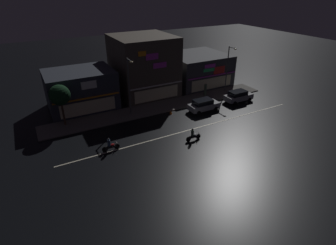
{
  "coord_description": "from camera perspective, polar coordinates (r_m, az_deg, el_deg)",
  "views": [
    {
      "loc": [
        -15.99,
        -23.41,
        15.59
      ],
      "look_at": [
        -2.47,
        1.46,
        0.87
      ],
      "focal_mm": 28.64,
      "sensor_mm": 36.0,
      "label": 1
    }
  ],
  "objects": [
    {
      "name": "ground_plane",
      "position": [
        32.35,
        5.08,
        -1.45
      ],
      "size": [
        140.0,
        140.0,
        0.0
      ],
      "primitive_type": "plane",
      "color": "black"
    },
    {
      "name": "lane_divider_stripe",
      "position": [
        32.35,
        5.08,
        -1.44
      ],
      "size": [
        31.39,
        0.16,
        0.01
      ],
      "primitive_type": "cube",
      "color": "beige",
      "rests_on": "ground"
    },
    {
      "name": "sidewalk_far",
      "position": [
        38.13,
        -1.11,
        3.46
      ],
      "size": [
        33.04,
        3.77,
        0.14
      ],
      "primitive_type": "cube",
      "color": "#5B5954",
      "rests_on": "ground"
    },
    {
      "name": "storefront_left_block",
      "position": [
        39.01,
        -18.04,
        6.71
      ],
      "size": [
        8.9,
        7.08,
        5.28
      ],
      "color": "#2D333D",
      "rests_on": "ground"
    },
    {
      "name": "storefront_center_block",
      "position": [
        47.26,
        6.11,
        11.27
      ],
      "size": [
        9.61,
        9.11,
        5.05
      ],
      "color": "#383A3F",
      "rests_on": "ground"
    },
    {
      "name": "storefront_right_block",
      "position": [
        42.01,
        -5.21,
        11.97
      ],
      "size": [
        8.68,
        8.92,
        8.88
      ],
      "color": "#4C443A",
      "rests_on": "ground"
    },
    {
      "name": "streetlamp_west",
      "position": [
        34.26,
        -8.22,
        8.34
      ],
      "size": [
        0.44,
        1.64,
        7.47
      ],
      "color": "#47494C",
      "rests_on": "sidewalk_far"
    },
    {
      "name": "streetlamp_mid",
      "position": [
        43.43,
        12.71,
        11.77
      ],
      "size": [
        0.44,
        1.64,
        7.07
      ],
      "color": "#47494C",
      "rests_on": "sidewalk_far"
    },
    {
      "name": "pedestrian_on_sidewalk",
      "position": [
        42.06,
        7.96,
        6.98
      ],
      "size": [
        0.4,
        0.4,
        1.96
      ],
      "rotation": [
        0.0,
        0.0,
        0.57
      ],
      "color": "#4C664C",
      "rests_on": "sidewalk_far"
    },
    {
      "name": "street_tree",
      "position": [
        33.78,
        -22.07,
        5.4
      ],
      "size": [
        2.43,
        2.43,
        5.14
      ],
      "color": "#473323",
      "rests_on": "sidewalk_far"
    },
    {
      "name": "parked_car_near_kerb",
      "position": [
        36.94,
        7.58,
        3.74
      ],
      "size": [
        4.3,
        1.98,
        1.67
      ],
      "color": "#9EA0A5",
      "rests_on": "ground"
    },
    {
      "name": "parked_car_trailing",
      "position": [
        40.97,
        14.74,
        5.49
      ],
      "size": [
        4.3,
        1.98,
        1.67
      ],
      "color": "#9EA0A5",
      "rests_on": "ground"
    },
    {
      "name": "motorcycle_lead",
      "position": [
        28.59,
        -12.21,
        -4.77
      ],
      "size": [
        1.9,
        0.6,
        1.52
      ],
      "rotation": [
        0.0,
        0.0,
        0.09
      ],
      "color": "black",
      "rests_on": "ground"
    },
    {
      "name": "motorcycle_following",
      "position": [
        29.84,
        5.35,
        -2.74
      ],
      "size": [
        1.9,
        0.6,
        1.52
      ],
      "rotation": [
        0.0,
        0.0,
        3.24
      ],
      "color": "black",
      "rests_on": "ground"
    },
    {
      "name": "traffic_cone",
      "position": [
        35.87,
        0.61,
        2.2
      ],
      "size": [
        0.36,
        0.36,
        0.55
      ],
      "primitive_type": "cone",
      "color": "orange",
      "rests_on": "ground"
    }
  ]
}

